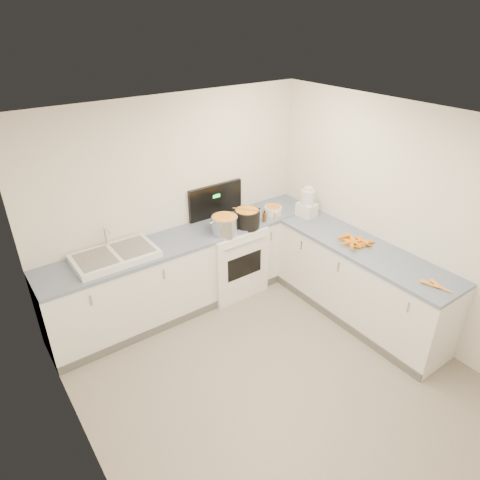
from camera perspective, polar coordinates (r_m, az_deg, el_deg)
floor at (r=4.49m, az=5.38°, el=-18.60°), size 3.50×4.00×0.00m
ceiling at (r=3.16m, az=7.48°, el=13.94°), size 3.50×4.00×0.00m
wall_back at (r=5.14m, az=-8.64°, el=4.92°), size 3.50×0.00×2.50m
wall_left at (r=3.04m, az=-20.41°, el=-15.75°), size 0.00×4.00×2.50m
wall_right at (r=4.89m, az=21.84°, el=1.80°), size 0.00×4.00×2.50m
counter_back at (r=5.27m, az=-6.49°, el=-3.91°), size 3.50×0.62×0.94m
counter_right at (r=5.19m, az=15.73°, el=-5.50°), size 0.62×2.20×0.94m
stove at (r=5.50m, az=-1.45°, el=-2.17°), size 0.76×0.65×1.36m
sink at (r=4.71m, az=-16.33°, el=-2.01°), size 0.86×0.52×0.31m
steel_pot at (r=5.03m, az=-2.09°, el=1.95°), size 0.36×0.36×0.23m
black_pot at (r=5.20m, az=0.94°, el=2.88°), size 0.39×0.39×0.22m
wooden_spoon at (r=5.15m, az=0.95°, el=4.10°), size 0.24×0.28×0.01m
mixing_bowl at (r=5.53m, az=4.41°, el=3.96°), size 0.28×0.28×0.10m
extract_bottle at (r=5.31m, az=3.27°, el=3.06°), size 0.05×0.05×0.12m
spice_jar at (r=5.41m, az=4.86°, el=3.24°), size 0.05×0.05×0.08m
food_processor at (r=5.49m, az=8.95°, el=4.81°), size 0.21×0.25×0.39m
carrot_pile at (r=4.98m, az=15.03°, el=-0.17°), size 0.43×0.36×0.09m
peeled_carrots at (r=4.49m, az=24.85°, el=-5.60°), size 0.13×0.30×0.04m
peelings at (r=4.66m, az=-18.83°, el=-2.24°), size 0.21×0.23×0.01m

